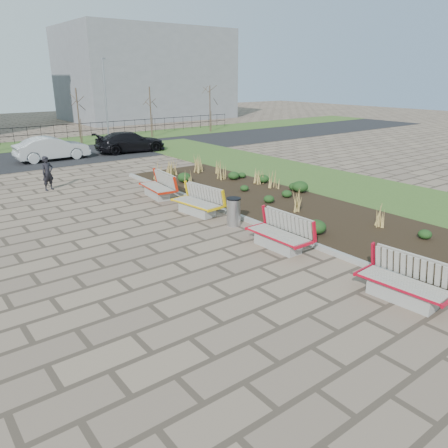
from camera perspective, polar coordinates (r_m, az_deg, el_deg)
ground at (r=9.77m, az=3.84°, el=-11.31°), size 120.00×120.00×0.00m
planting_bed at (r=17.10m, az=8.56°, el=2.16°), size 4.50×18.00×0.10m
planting_curb at (r=15.56m, az=2.57°, el=0.77°), size 0.16×18.00×0.15m
grass_verge_near at (r=20.69m, az=17.80°, el=4.30°), size 5.00×38.00×0.04m
road at (r=29.25m, az=-26.13°, el=7.32°), size 80.00×7.00×0.02m
bench_a at (r=10.73m, az=22.41°, el=-6.90°), size 1.05×2.16×1.00m
bench_b at (r=12.98m, az=7.07°, el=-1.12°), size 0.92×2.11×1.00m
bench_c at (r=16.14m, az=-3.62°, el=2.99°), size 1.15×2.20×1.00m
bench_d at (r=18.62m, az=-8.81°, el=4.96°), size 1.11×2.18×1.00m
litter_bin at (r=14.88m, az=1.26°, el=1.56°), size 0.48×0.48×0.96m
pedestrian at (r=21.07m, az=-22.05°, el=6.16°), size 0.65×0.53×1.53m
car_silver at (r=28.65m, az=-21.56°, el=9.18°), size 4.28×1.51×1.41m
car_black at (r=30.26m, az=-12.14°, el=10.45°), size 4.81×2.37×1.34m
tree_d at (r=34.91m, az=-18.47°, el=13.22°), size 1.40×1.40×4.00m
tree_e at (r=37.34m, az=-9.56°, el=14.21°), size 1.40×1.40×4.00m
tree_f at (r=40.52m, az=-1.84°, el=14.80°), size 1.40×1.40×4.00m
lamp_east at (r=35.10m, az=-15.20°, el=15.19°), size 0.24×0.60×6.00m
building_grey at (r=54.67m, az=-10.15°, el=18.69°), size 18.00×12.00×10.00m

